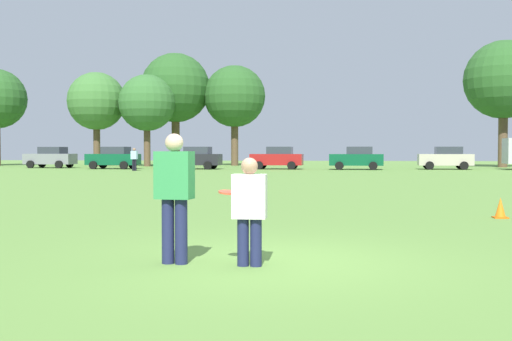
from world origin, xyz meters
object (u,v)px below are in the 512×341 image
at_px(player_thrower, 174,191).
at_px(parked_car_far_right, 446,158).
at_px(player_defender, 249,206).
at_px(parked_car_near_right, 357,158).
at_px(frisbee, 228,192).
at_px(parked_car_near_left, 51,157).
at_px(parked_car_mid_left, 114,158).
at_px(bystander_sideline_watcher, 134,158).
at_px(parked_car_mid_right, 277,158).
at_px(parked_car_center, 196,158).
at_px(traffic_cone, 500,208).

height_order(player_thrower, parked_car_far_right, parked_car_far_right).
height_order(player_defender, parked_car_near_right, parked_car_near_right).
relative_size(frisbee, parked_car_near_right, 0.06).
relative_size(player_defender, parked_car_near_left, 0.34).
height_order(parked_car_near_left, parked_car_near_right, same).
height_order(player_defender, parked_car_near_left, parked_car_near_left).
relative_size(parked_car_mid_left, bystander_sideline_watcher, 2.50).
height_order(player_thrower, parked_car_near_right, parked_car_near_right).
bearing_deg(bystander_sideline_watcher, parked_car_mid_right, 26.50).
relative_size(player_defender, parked_car_far_right, 0.34).
relative_size(parked_car_mid_right, bystander_sideline_watcher, 2.50).
relative_size(parked_car_mid_right, parked_car_near_right, 1.00).
distance_m(player_defender, parked_car_center, 42.51).
bearing_deg(parked_car_far_right, traffic_cone, -98.51).
relative_size(player_thrower, parked_car_far_right, 0.42).
bearing_deg(player_thrower, parked_car_near_right, 83.93).
xyz_separation_m(parked_car_center, parked_car_near_right, (12.97, 0.23, 0.00)).
bearing_deg(parked_car_near_left, bystander_sideline_watcher, -33.68).
relative_size(frisbee, parked_car_near_left, 0.06).
bearing_deg(parked_car_mid_right, player_defender, -85.94).
bearing_deg(parked_car_near_left, player_defender, -62.24).
relative_size(parked_car_mid_left, parked_car_near_right, 1.00).
bearing_deg(parked_car_near_right, parked_car_mid_right, 176.25).
relative_size(parked_car_far_right, bystander_sideline_watcher, 2.50).
bearing_deg(traffic_cone, parked_car_mid_right, 102.71).
height_order(frisbee, bystander_sideline_watcher, bystander_sideline_watcher).
bearing_deg(player_defender, parked_car_mid_right, 94.06).
distance_m(parked_car_mid_right, bystander_sideline_watcher, 11.54).
distance_m(traffic_cone, parked_car_mid_right, 36.40).
bearing_deg(parked_car_far_right, player_thrower, -105.05).
bearing_deg(player_defender, parked_car_near_right, 85.38).
bearing_deg(frisbee, player_defender, -6.69).
distance_m(player_thrower, parked_car_center, 42.23).
distance_m(frisbee, parked_car_near_right, 41.77).
height_order(player_thrower, bystander_sideline_watcher, player_thrower).
distance_m(traffic_cone, parked_car_center, 37.81).
relative_size(traffic_cone, parked_car_mid_left, 0.11).
distance_m(parked_car_far_right, bystander_sideline_watcher, 24.50).
bearing_deg(player_defender, parked_car_center, 103.05).
height_order(parked_car_center, parked_car_far_right, same).
bearing_deg(parked_car_mid_right, parked_car_center, -174.45).
height_order(parked_car_mid_left, parked_car_center, same).
xyz_separation_m(traffic_cone, parked_car_far_right, (5.43, 36.31, 0.69)).
bearing_deg(bystander_sideline_watcher, traffic_cone, -58.87).
bearing_deg(bystander_sideline_watcher, player_thrower, -71.61).
bearing_deg(parked_car_near_right, frisbee, -95.03).
bearing_deg(parked_car_near_left, parked_car_far_right, -0.56).
distance_m(player_thrower, parked_car_near_left, 48.28).
xyz_separation_m(player_thrower, parked_car_near_right, (4.42, 41.58, -0.09)).
relative_size(frisbee, traffic_cone, 0.57).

